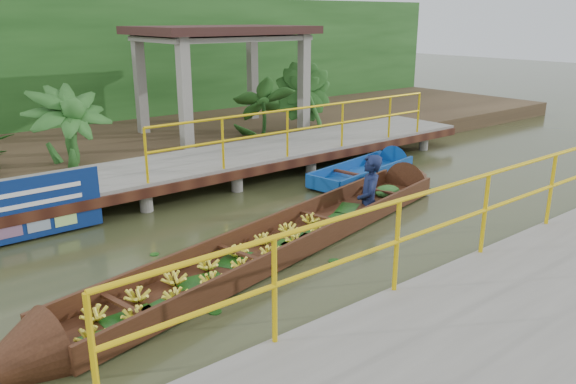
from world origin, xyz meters
TOP-DOWN VIEW (x-y plane):
  - ground at (0.00, 0.00)m, footprint 80.00×80.00m
  - land_strip at (0.00, 7.50)m, footprint 30.00×8.00m
  - far_dock at (0.02, 3.43)m, footprint 16.00×2.06m
  - pavilion at (3.00, 6.30)m, footprint 4.40×3.00m
  - foliage_backdrop at (0.00, 10.00)m, footprint 30.00×0.80m
  - vendor_boat at (0.33, -0.16)m, footprint 9.62×2.92m
  - moored_blue_boat at (4.39, 1.83)m, footprint 3.40×1.40m
  - tropical_plants at (-1.75, 5.30)m, footprint 14.11×1.11m

SIDE VIEW (x-z plane):
  - ground at x=0.00m, z-range 0.00..0.00m
  - moored_blue_boat at x=4.39m, z-range -0.25..0.53m
  - land_strip at x=0.00m, z-range 0.00..0.45m
  - vendor_boat at x=0.33m, z-range -0.86..1.42m
  - far_dock at x=0.02m, z-range -0.35..1.30m
  - tropical_plants at x=-1.75m, z-range 0.45..1.84m
  - foliage_backdrop at x=0.00m, z-range 0.00..4.00m
  - pavilion at x=3.00m, z-range 1.32..4.32m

